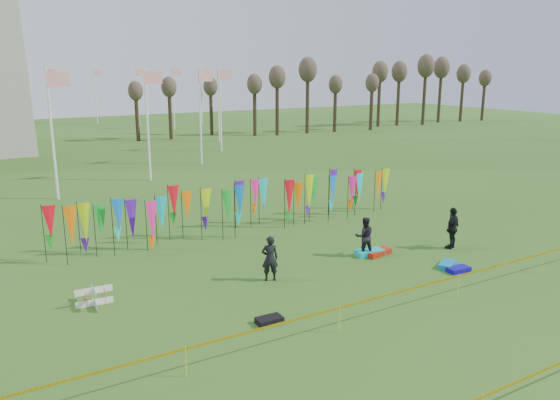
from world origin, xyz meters
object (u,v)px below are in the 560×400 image
box_kite (94,296)px  person_mid (365,236)px  kite_bag_blue (459,269)px  kite_bag_teal (447,264)px  kite_bag_red (378,252)px  person_left (270,258)px  person_right (453,228)px  kite_bag_turquoise (370,253)px  kite_bag_black (269,320)px

box_kite → person_mid: bearing=-2.9°
kite_bag_blue → kite_bag_teal: 0.63m
kite_bag_blue → kite_bag_teal: size_ratio=0.88×
person_mid → kite_bag_teal: 3.60m
box_kite → kite_bag_red: 11.87m
kite_bag_red → kite_bag_blue: bearing=-65.2°
box_kite → person_mid: 11.30m
person_left → person_right: bearing=-166.2°
person_mid → kite_bag_turquoise: bearing=178.8°
person_right → kite_bag_teal: 2.68m
box_kite → kite_bag_teal: bearing=-14.3°
kite_bag_black → kite_bag_teal: (8.80, 0.74, 0.00)m
person_left → kite_bag_blue: 7.65m
kite_bag_turquoise → kite_bag_blue: (1.82, -3.35, -0.03)m
person_mid → person_right: (4.05, -1.22, 0.09)m
box_kite → kite_bag_turquoise: (11.51, -0.68, -0.23)m
person_mid → person_right: bearing=-171.9°
person_mid → person_left: bearing=29.8°
person_mid → person_right: person_right is taller
kite_bag_red → kite_bag_black: (-7.28, -3.32, -0.02)m
kite_bag_blue → kite_bag_black: (-8.76, -0.11, 0.00)m
person_mid → person_right: 4.23m
kite_bag_red → kite_bag_black: 8.00m
kite_bag_turquoise → person_mid: bearing=153.9°
person_mid → kite_bag_turquoise: 0.78m
person_left → box_kite: bearing=10.0°
kite_bag_blue → kite_bag_teal: kite_bag_teal is taller
person_left → kite_bag_black: person_left is taller
person_right → kite_bag_black: bearing=-7.3°
box_kite → kite_bag_turquoise: box_kite is taller
kite_bag_blue → kite_bag_black: bearing=-179.3°
person_mid → kite_bag_blue: size_ratio=1.85×
kite_bag_blue → person_left: bearing=156.5°
kite_bag_black → kite_bag_teal: kite_bag_teal is taller
box_kite → person_right: (15.33, -1.78, 0.60)m
box_kite → person_left: size_ratio=0.40×
person_mid → kite_bag_blue: person_mid is taller
person_mid → kite_bag_teal: bearing=151.2°
person_mid → kite_bag_turquoise: (0.23, -0.11, -0.74)m
person_left → kite_bag_red: (5.50, 0.17, -0.77)m
box_kite → kite_bag_turquoise: 11.53m
kite_bag_turquoise → kite_bag_teal: (1.85, -2.73, -0.02)m
person_right → kite_bag_black: (-10.77, -2.36, -0.85)m
person_left → kite_bag_teal: 7.46m
person_left → person_mid: (4.93, 0.42, -0.03)m
kite_bag_black → kite_bag_red: bearing=24.5°
person_left → kite_bag_blue: person_left is taller
person_left → kite_bag_teal: bearing=179.9°
person_right → kite_bag_turquoise: size_ratio=1.55×
person_right → kite_bag_blue: (-2.00, -2.24, -0.85)m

